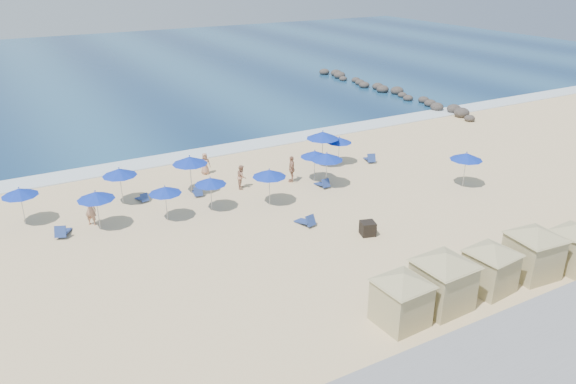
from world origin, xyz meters
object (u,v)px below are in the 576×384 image
object	(u,v)px
umbrella_1	(96,196)
umbrella_5	(210,181)
cabana_3	(535,245)
umbrella_6	(269,173)
umbrella_10	(339,140)
trash_bin	(368,228)
umbrella_3	(165,190)
cabana_4	(576,241)
beachgoer_3	(205,164)
cabana_0	(402,292)
umbrella_7	(315,154)
umbrella_0	(19,192)
cabana_1	(444,273)
umbrella_8	(327,157)
umbrella_2	(119,172)
umbrella_9	(323,135)
beachgoer_2	(292,169)
beachgoer_0	(90,210)
umbrella_4	(190,160)
umbrella_11	(466,156)
beachgoer_1	(242,177)
cabana_2	(491,261)
rock_jetty	(388,90)

from	to	relation	value
umbrella_1	umbrella_5	bearing A→B (deg)	-6.53
cabana_3	umbrella_1	world-z (taller)	cabana_3
umbrella_6	umbrella_10	distance (m)	8.94
trash_bin	umbrella_3	distance (m)	11.79
cabana_4	beachgoer_3	xyz separation A→B (m)	(-10.97, 21.19, -0.74)
cabana_0	beachgoer_3	size ratio (longest dim) A/B	2.71
cabana_0	cabana_4	distance (m)	10.40
umbrella_7	umbrella_0	bearing A→B (deg)	172.23
cabana_1	umbrella_8	world-z (taller)	cabana_1
trash_bin	umbrella_5	xyz separation A→B (m)	(-6.29, 7.34, 1.51)
umbrella_5	umbrella_10	xyz separation A→B (m)	(11.44, 3.09, -0.05)
umbrella_0	umbrella_2	world-z (taller)	umbrella_2
cabana_4	umbrella_9	distance (m)	18.75
beachgoer_2	trash_bin	bearing A→B (deg)	28.75
beachgoer_0	beachgoer_2	size ratio (longest dim) A/B	1.00
umbrella_2	umbrella_4	xyz separation A→B (m)	(4.39, -0.48, 0.15)
trash_bin	cabana_4	distance (m)	10.36
umbrella_4	beachgoer_3	bearing A→B (deg)	53.34
umbrella_11	umbrella_9	bearing A→B (deg)	127.25
umbrella_0	umbrella_2	size ratio (longest dim) A/B	0.96
umbrella_1	beachgoer_1	size ratio (longest dim) A/B	1.47
cabana_1	cabana_4	world-z (taller)	cabana_1
umbrella_11	beachgoer_2	distance (m)	11.66
umbrella_8	beachgoer_0	xyz separation A→B (m)	(-14.96, 1.79, -1.22)
umbrella_2	umbrella_11	distance (m)	22.36
trash_bin	umbrella_1	world-z (taller)	umbrella_1
umbrella_8	beachgoer_1	xyz separation A→B (m)	(-5.03, 2.57, -1.33)
trash_bin	umbrella_2	size ratio (longest dim) A/B	0.32
umbrella_5	beachgoer_2	bearing A→B (deg)	14.52
umbrella_1	umbrella_11	bearing A→B (deg)	-13.59
cabana_3	cabana_2	bearing A→B (deg)	177.74
rock_jetty	umbrella_7	distance (m)	28.37
umbrella_1	cabana_3	bearing A→B (deg)	-42.00
rock_jetty	beachgoer_0	world-z (taller)	beachgoer_0
umbrella_7	beachgoer_2	xyz separation A→B (m)	(-1.43, 0.66, -1.03)
beachgoer_2	beachgoer_3	world-z (taller)	beachgoer_2
cabana_0	umbrella_5	xyz separation A→B (m)	(-2.55, 14.56, 0.39)
cabana_1	umbrella_4	distance (m)	18.41
umbrella_2	beachgoer_0	xyz separation A→B (m)	(-2.33, -2.14, -1.18)
umbrella_11	beachgoer_1	bearing A→B (deg)	151.65
cabana_4	beachgoer_3	bearing A→B (deg)	117.36
cabana_2	umbrella_8	xyz separation A→B (m)	(0.35, 14.31, 0.64)
cabana_4	umbrella_8	world-z (taller)	cabana_4
umbrella_0	umbrella_9	size ratio (longest dim) A/B	0.85
umbrella_11	beachgoer_3	xyz separation A→B (m)	(-14.27, 10.72, -1.35)
umbrella_11	beachgoer_2	size ratio (longest dim) A/B	1.33
umbrella_0	beachgoer_2	xyz separation A→B (m)	(16.76, -1.82, -1.08)
trash_bin	cabana_2	distance (m)	7.46
rock_jetty	umbrella_10	bearing A→B (deg)	-137.31
umbrella_4	umbrella_11	world-z (taller)	umbrella_4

